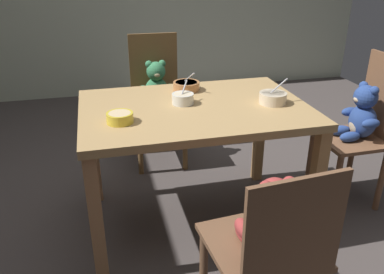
# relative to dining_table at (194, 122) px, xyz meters

# --- Properties ---
(ground_plane) EXTENTS (5.20, 5.20, 0.04)m
(ground_plane) POSITION_rel_dining_table_xyz_m (0.00, 0.00, -0.65)
(ground_plane) COLOR #4D4542
(dining_table) EXTENTS (1.17, 0.82, 0.72)m
(dining_table) POSITION_rel_dining_table_xyz_m (0.00, 0.00, 0.00)
(dining_table) COLOR tan
(dining_table) RESTS_ON ground_plane
(teddy_chair_near_right) EXTENTS (0.37, 0.37, 0.93)m
(teddy_chair_near_right) POSITION_rel_dining_table_xyz_m (1.02, -0.01, -0.10)
(teddy_chair_near_right) COLOR brown
(teddy_chair_near_right) RESTS_ON ground_plane
(teddy_chair_far_center) EXTENTS (0.39, 0.39, 0.93)m
(teddy_chair_far_center) POSITION_rel_dining_table_xyz_m (-0.07, 0.84, -0.10)
(teddy_chair_far_center) COLOR brown
(teddy_chair_far_center) RESTS_ON ground_plane
(teddy_chair_near_front) EXTENTS (0.43, 0.44, 0.83)m
(teddy_chair_near_front) POSITION_rel_dining_table_xyz_m (0.07, -0.84, -0.12)
(teddy_chair_near_front) COLOR brown
(teddy_chair_near_front) RESTS_ON ground_plane
(porridge_bowl_cream_near_right) EXTENTS (0.15, 0.14, 0.13)m
(porridge_bowl_cream_near_right) POSITION_rel_dining_table_xyz_m (0.41, -0.06, 0.12)
(porridge_bowl_cream_near_right) COLOR beige
(porridge_bowl_cream_near_right) RESTS_ON dining_table
(porridge_bowl_terracotta_far_center) EXTENTS (0.15, 0.16, 0.12)m
(porridge_bowl_terracotta_far_center) POSITION_rel_dining_table_xyz_m (0.02, 0.26, 0.12)
(porridge_bowl_terracotta_far_center) COLOR #B77646
(porridge_bowl_terracotta_far_center) RESTS_ON dining_table
(porridge_bowl_white_center) EXTENTS (0.11, 0.11, 0.11)m
(porridge_bowl_white_center) POSITION_rel_dining_table_xyz_m (-0.05, 0.04, 0.12)
(porridge_bowl_white_center) COLOR silver
(porridge_bowl_white_center) RESTS_ON dining_table
(porridge_bowl_yellow_near_left) EXTENTS (0.13, 0.13, 0.05)m
(porridge_bowl_yellow_near_left) POSITION_rel_dining_table_xyz_m (-0.39, -0.14, 0.12)
(porridge_bowl_yellow_near_left) COLOR yellow
(porridge_bowl_yellow_near_left) RESTS_ON dining_table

